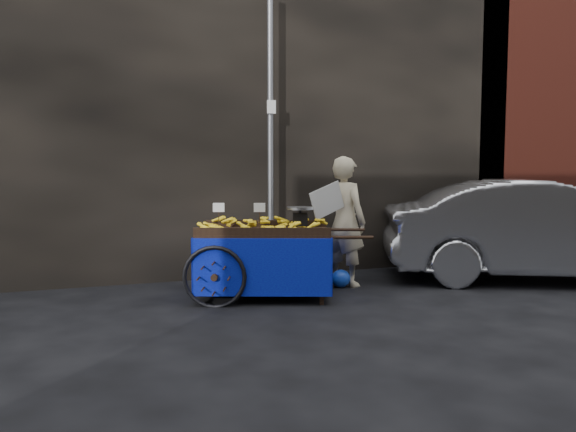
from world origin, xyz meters
name	(u,v)px	position (x,y,z in m)	size (l,w,h in m)	color
ground	(279,302)	(0.00, 0.00, 0.00)	(80.00, 80.00, 0.00)	black
building_wall	(252,109)	(0.39, 2.60, 2.50)	(13.50, 2.00, 5.00)	black
street_pole	(270,136)	(0.30, 1.30, 2.01)	(0.12, 0.10, 4.00)	slate
banana_cart	(260,238)	(-0.13, 0.35, 0.73)	(2.37, 1.63, 1.18)	black
vendor	(344,221)	(1.12, 0.62, 0.86)	(0.94, 0.75, 1.72)	#B9AB8A
plastic_bag	(341,279)	(1.02, 0.50, 0.12)	(0.26, 0.21, 0.24)	#173DAD
parked_car	(541,231)	(3.84, 0.03, 0.70)	(1.48, 4.25, 1.40)	silver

